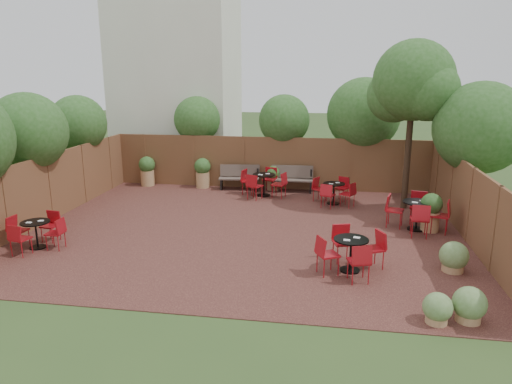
# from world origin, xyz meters

# --- Properties ---
(ground) EXTENTS (80.00, 80.00, 0.00)m
(ground) POSITION_xyz_m (0.00, 0.00, 0.00)
(ground) COLOR #354F23
(ground) RESTS_ON ground
(courtyard_paving) EXTENTS (12.00, 10.00, 0.02)m
(courtyard_paving) POSITION_xyz_m (0.00, 0.00, 0.01)
(courtyard_paving) COLOR #3A1B18
(courtyard_paving) RESTS_ON ground
(fence_back) EXTENTS (12.00, 0.08, 2.00)m
(fence_back) POSITION_xyz_m (0.00, 5.00, 1.00)
(fence_back) COLOR brown
(fence_back) RESTS_ON ground
(fence_left) EXTENTS (0.08, 10.00, 2.00)m
(fence_left) POSITION_xyz_m (-6.00, 0.00, 1.00)
(fence_left) COLOR brown
(fence_left) RESTS_ON ground
(fence_right) EXTENTS (0.08, 10.00, 2.00)m
(fence_right) POSITION_xyz_m (6.00, 0.00, 1.00)
(fence_right) COLOR brown
(fence_right) RESTS_ON ground
(neighbour_building) EXTENTS (5.00, 4.00, 8.00)m
(neighbour_building) POSITION_xyz_m (-4.50, 8.00, 4.00)
(neighbour_building) COLOR silver
(neighbour_building) RESTS_ON ground
(overhang_foliage) EXTENTS (15.98, 11.02, 2.77)m
(overhang_foliage) POSITION_xyz_m (-0.76, 2.31, 2.74)
(overhang_foliage) COLOR #26521A
(overhang_foliage) RESTS_ON ground
(courtyard_tree) EXTENTS (2.69, 2.59, 5.37)m
(courtyard_tree) POSITION_xyz_m (4.77, 2.97, 3.96)
(courtyard_tree) COLOR black
(courtyard_tree) RESTS_ON courtyard_paving
(park_bench_left) EXTENTS (1.56, 0.67, 0.94)m
(park_bench_left) POSITION_xyz_m (-1.09, 4.63, 0.50)
(park_bench_left) COLOR brown
(park_bench_left) RESTS_ON courtyard_paving
(park_bench_right) EXTENTS (1.58, 0.55, 0.97)m
(park_bench_right) POSITION_xyz_m (0.92, 4.63, 0.52)
(park_bench_right) COLOR brown
(park_bench_right) RESTS_ON courtyard_paving
(bistro_tables) EXTENTS (11.40, 7.93, 0.96)m
(bistro_tables) POSITION_xyz_m (1.43, 0.72, 0.47)
(bistro_tables) COLOR black
(bistro_tables) RESTS_ON courtyard_paving
(planters) EXTENTS (10.57, 4.64, 1.16)m
(planters) POSITION_xyz_m (-0.85, 3.67, 0.62)
(planters) COLOR #AB8155
(planters) RESTS_ON courtyard_paving
(low_shrubs) EXTENTS (1.42, 3.01, 0.69)m
(low_shrubs) POSITION_xyz_m (4.86, -3.50, 0.33)
(low_shrubs) COLOR #AB8155
(low_shrubs) RESTS_ON courtyard_paving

